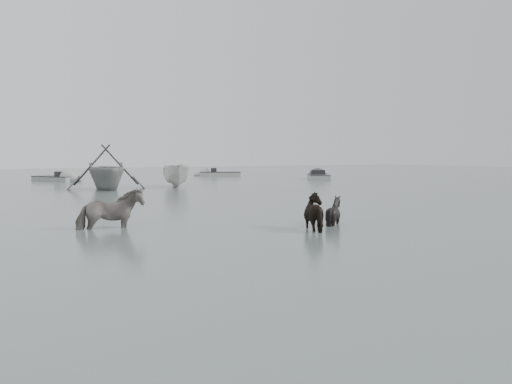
# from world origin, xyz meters

# --- Properties ---
(ground) EXTENTS (140.00, 140.00, 0.00)m
(ground) POSITION_xyz_m (0.00, 0.00, 0.00)
(ground) COLOR #4F5D58
(ground) RESTS_ON ground
(pony_pinto) EXTENTS (1.84, 0.92, 1.52)m
(pony_pinto) POSITION_xyz_m (-3.19, 2.21, 0.76)
(pony_pinto) COLOR black
(pony_pinto) RESTS_ON ground
(pony_dark) EXTENTS (1.23, 1.39, 1.30)m
(pony_dark) POSITION_xyz_m (1.82, -0.76, 0.65)
(pony_dark) COLOR black
(pony_dark) RESTS_ON ground
(pony_black) EXTENTS (1.12, 1.00, 1.22)m
(pony_black) POSITION_xyz_m (2.86, -0.03, 0.61)
(pony_black) COLOR black
(pony_black) RESTS_ON ground
(rowboat_trail) EXTENTS (5.53, 6.08, 2.76)m
(rowboat_trail) POSITION_xyz_m (1.36, 19.56, 1.38)
(rowboat_trail) COLOR gray
(rowboat_trail) RESTS_ON ground
(boat_small) EXTENTS (2.66, 4.41, 1.60)m
(boat_small) POSITION_xyz_m (5.74, 19.67, 0.80)
(boat_small) COLOR beige
(boat_small) RESTS_ON ground
(skiff_port) EXTENTS (3.80, 4.88, 0.75)m
(skiff_port) POSITION_xyz_m (19.63, 23.90, 0.38)
(skiff_port) COLOR #989B98
(skiff_port) RESTS_ON ground
(skiff_mid) EXTENTS (3.99, 5.55, 0.75)m
(skiff_mid) POSITION_xyz_m (0.74, 31.31, 0.38)
(skiff_mid) COLOR gray
(skiff_mid) RESTS_ON ground
(skiff_star) EXTENTS (5.32, 3.86, 0.75)m
(skiff_star) POSITION_xyz_m (15.90, 34.20, 0.38)
(skiff_star) COLOR #ACADA8
(skiff_star) RESTS_ON ground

